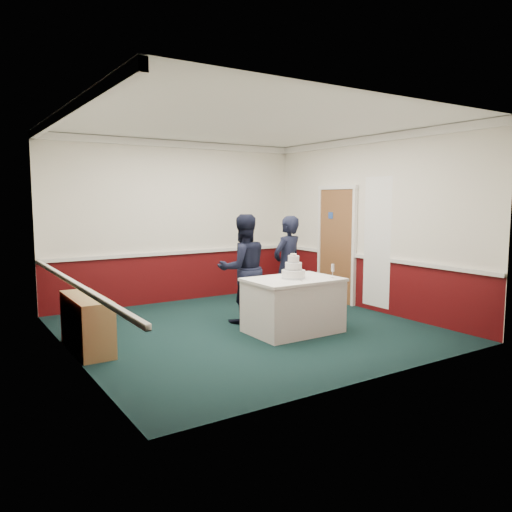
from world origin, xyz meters
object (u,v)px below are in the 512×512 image
cake_table (293,305)px  wedding_cake (293,271)px  sideboard (87,323)px  person_man (243,269)px  person_woman (288,266)px  cake_knife (300,280)px  champagne_flute (333,269)px

cake_table → wedding_cake: wedding_cake is taller
sideboard → person_man: (2.44, 0.16, 0.50)m
sideboard → wedding_cake: wedding_cake is taller
sideboard → wedding_cake: size_ratio=3.30×
person_man → person_woman: size_ratio=1.02×
wedding_cake → person_man: (-0.31, 0.89, -0.05)m
cake_table → person_woman: 1.12m
cake_knife → person_woman: (0.58, 1.08, 0.04)m
cake_table → wedding_cake: size_ratio=3.63×
wedding_cake → sideboard: bearing=165.2°
wedding_cake → cake_knife: wedding_cake is taller
champagne_flute → cake_knife: bearing=171.4°
champagne_flute → sideboard: bearing=162.8°
sideboard → wedding_cake: 2.89m
wedding_cake → cake_knife: 0.23m
wedding_cake → person_woman: 1.04m
sideboard → wedding_cake: bearing=-14.8°
cake_knife → champagne_flute: size_ratio=1.07×
person_man → person_woman: person_man is taller
cake_knife → champagne_flute: bearing=11.9°
cake_table → sideboard: bearing=165.2°
cake_table → person_man: 1.04m
wedding_cake → person_man: person_man is taller
cake_table → champagne_flute: champagne_flute is taller
sideboard → person_woman: bearing=2.7°
cake_knife → person_woman: size_ratio=0.13×
champagne_flute → person_woman: person_woman is taller
sideboard → cake_table: size_ratio=0.91×
champagne_flute → wedding_cake: bearing=150.8°
cake_table → person_woman: (0.55, 0.88, 0.43)m
cake_knife → champagne_flute: 0.55m
person_man → person_woman: 0.85m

